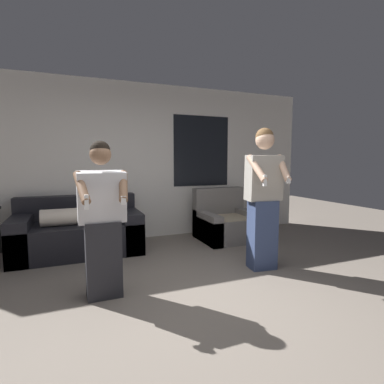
{
  "coord_description": "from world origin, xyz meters",
  "views": [
    {
      "loc": [
        -0.98,
        -2.36,
        1.38
      ],
      "look_at": [
        0.27,
        0.73,
        1.03
      ],
      "focal_mm": 28.0,
      "sensor_mm": 36.0,
      "label": 1
    }
  ],
  "objects_px": {
    "couch": "(79,232)",
    "person_left": "(102,221)",
    "person_right": "(263,198)",
    "armchair": "(226,223)"
  },
  "relations": [
    {
      "from": "couch",
      "to": "person_left",
      "type": "xyz_separation_m",
      "value": [
        0.2,
        -1.65,
        0.47
      ]
    },
    {
      "from": "person_left",
      "to": "person_right",
      "type": "distance_m",
      "value": 1.96
    },
    {
      "from": "person_left",
      "to": "couch",
      "type": "bearing_deg",
      "value": 96.97
    },
    {
      "from": "couch",
      "to": "armchair",
      "type": "relative_size",
      "value": 1.87
    },
    {
      "from": "couch",
      "to": "person_right",
      "type": "bearing_deg",
      "value": -36.16
    },
    {
      "from": "couch",
      "to": "armchair",
      "type": "height_order",
      "value": "armchair"
    },
    {
      "from": "person_right",
      "to": "couch",
      "type": "bearing_deg",
      "value": 143.84
    },
    {
      "from": "couch",
      "to": "armchair",
      "type": "distance_m",
      "value": 2.42
    },
    {
      "from": "person_left",
      "to": "person_right",
      "type": "bearing_deg",
      "value": 2.26
    },
    {
      "from": "armchair",
      "to": "couch",
      "type": "bearing_deg",
      "value": 176.85
    }
  ]
}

